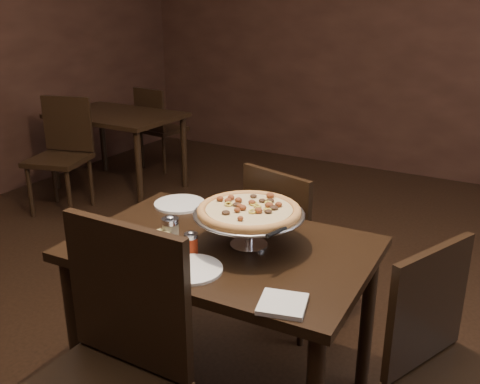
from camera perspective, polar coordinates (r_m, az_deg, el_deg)
The scene contains 16 objects.
room at distance 2.02m, azimuth -0.17°, elevation 13.34°, with size 6.04×7.04×2.84m.
dining_table at distance 2.16m, azimuth -1.83°, elevation -7.87°, with size 1.18×0.81×0.72m.
background_table at distance 4.88m, azimuth -13.01°, elevation 7.13°, with size 1.10×0.73×0.69m.
pizza_stand at distance 2.05m, azimuth 0.97°, elevation -2.06°, with size 0.43×0.43×0.18m.
parmesan_shaker at distance 2.12m, azimuth -7.41°, elevation -4.05°, with size 0.07×0.07×0.12m.
pepper_flake_shaker at distance 2.04m, azimuth -5.22°, elevation -5.42°, with size 0.05×0.05×0.09m.
packet_caddy at distance 2.11m, azimuth -8.16°, elevation -5.06°, with size 0.08×0.08×0.07m.
napkin_stack at distance 1.72m, azimuth 4.57°, elevation -11.83°, with size 0.15×0.15×0.02m, color silver.
plate_left at distance 2.52m, azimuth -6.44°, elevation -1.26°, with size 0.24×0.24×0.01m, color white.
plate_near at distance 1.93m, azimuth -5.27°, elevation -8.22°, with size 0.23×0.23×0.01m, color white.
serving_spatula at distance 1.88m, azimuth 3.90°, elevation -4.37°, with size 0.11×0.11×0.02m.
chair_far at distance 2.72m, azimuth 5.35°, elevation -5.35°, with size 0.50×0.50×0.87m.
chair_near at distance 1.78m, azimuth -14.32°, elevation -18.31°, with size 0.47×0.47×1.00m.
chair_side at distance 1.99m, azimuth 21.69°, elevation -17.18°, with size 0.54×0.54×0.88m.
bg_chair_far at distance 5.42m, azimuth -8.74°, elevation 7.06°, with size 0.42×0.42×0.82m.
bg_chair_near at distance 4.52m, azimuth -18.44°, elevation 4.26°, with size 0.52×0.52×0.90m.
Camera 1 is at (1.08, -1.71, 1.63)m, focal length 40.00 mm.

